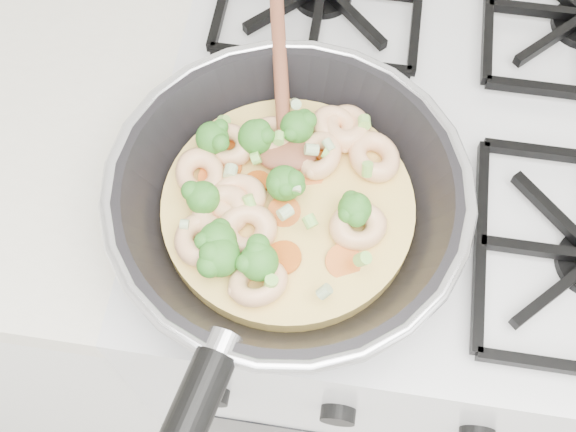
# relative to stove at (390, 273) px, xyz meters

# --- Properties ---
(stove) EXTENTS (0.60, 0.60, 0.92)m
(stove) POSITION_rel_stove_xyz_m (0.00, 0.00, 0.00)
(stove) COLOR silver
(stove) RESTS_ON ground
(skillet) EXTENTS (0.33, 0.62, 0.09)m
(skillet) POSITION_rel_stove_xyz_m (-0.15, -0.16, 0.50)
(skillet) COLOR black
(skillet) RESTS_ON stove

